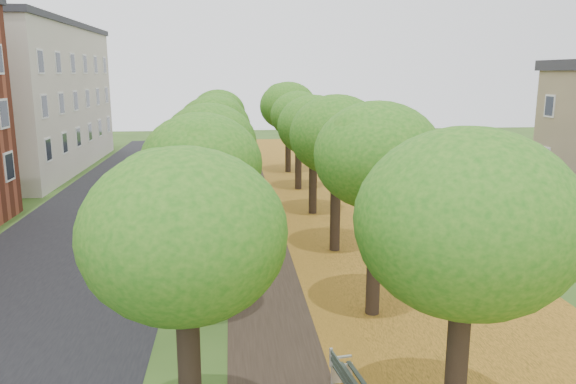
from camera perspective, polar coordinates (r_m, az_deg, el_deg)
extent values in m
cube|color=black|center=(25.66, -19.42, -4.23)|extent=(8.00, 70.00, 0.01)
cube|color=black|center=(24.96, -2.41, -3.98)|extent=(3.20, 70.00, 0.01)
cube|color=#B87622|center=(25.74, 8.79, -3.62)|extent=(7.50, 70.00, 0.01)
cube|color=black|center=(29.87, 24.29, -2.38)|extent=(9.00, 16.00, 0.01)
cylinder|color=black|center=(10.43, -9.92, -18.59)|extent=(0.40, 0.40, 3.21)
ellipsoid|color=#1F6515|center=(9.34, -10.53, -3.88)|extent=(3.53, 3.53, 3.00)
cylinder|color=black|center=(15.88, -8.46, -7.53)|extent=(0.40, 0.40, 3.21)
ellipsoid|color=#1F6515|center=(15.19, -8.78, 2.31)|extent=(3.53, 3.53, 3.00)
cylinder|color=black|center=(21.63, -7.79, -2.22)|extent=(0.40, 0.40, 3.21)
ellipsoid|color=#1F6515|center=(21.12, -8.00, 5.04)|extent=(3.53, 3.53, 3.00)
cylinder|color=black|center=(27.48, -7.41, 0.85)|extent=(0.40, 0.40, 3.21)
ellipsoid|color=#1F6515|center=(27.09, -7.57, 6.57)|extent=(3.53, 3.53, 3.00)
cylinder|color=black|center=(33.39, -7.16, 2.84)|extent=(0.40, 0.40, 3.21)
ellipsoid|color=#1F6515|center=(33.06, -7.29, 7.55)|extent=(3.53, 3.53, 3.00)
cylinder|color=black|center=(39.32, -6.99, 4.22)|extent=(0.40, 0.40, 3.21)
ellipsoid|color=#1F6515|center=(39.05, -7.09, 8.23)|extent=(3.53, 3.53, 3.00)
cylinder|color=black|center=(11.14, 16.74, -16.81)|extent=(0.40, 0.40, 3.21)
ellipsoid|color=#1F6515|center=(10.13, 17.67, -3.00)|extent=(3.53, 3.53, 3.00)
cylinder|color=black|center=(16.36, 8.71, -6.94)|extent=(0.40, 0.40, 3.21)
ellipsoid|color=#1F6515|center=(15.69, 9.02, 2.61)|extent=(3.53, 3.53, 3.00)
cylinder|color=black|center=(21.98, 4.82, -1.91)|extent=(0.40, 0.40, 3.21)
ellipsoid|color=#1F6515|center=(21.49, 4.95, 5.23)|extent=(3.53, 3.53, 3.00)
cylinder|color=black|center=(27.76, 2.54, 1.05)|extent=(0.40, 0.40, 3.21)
ellipsoid|color=#1F6515|center=(27.37, 2.60, 6.72)|extent=(3.53, 3.53, 3.00)
cylinder|color=black|center=(33.62, 1.05, 2.99)|extent=(0.40, 0.40, 3.21)
ellipsoid|color=#1F6515|center=(33.30, 1.07, 7.67)|extent=(3.53, 3.53, 3.00)
cylinder|color=black|center=(39.52, 0.01, 4.35)|extent=(0.40, 0.40, 3.21)
ellipsoid|color=#1F6515|center=(39.24, 0.01, 8.34)|extent=(3.53, 3.53, 3.00)
cube|color=beige|center=(44.80, -26.53, 8.37)|extent=(10.00, 20.00, 10.00)
cube|color=#2D2D33|center=(44.88, -27.17, 14.99)|extent=(10.30, 20.30, 0.40)
cube|color=#2D3931|center=(12.60, 6.83, -18.76)|extent=(0.72, 1.86, 0.04)
cube|color=#2D3931|center=(12.38, 5.68, -17.87)|extent=(0.30, 1.79, 0.26)
cube|color=silver|center=(13.38, 5.48, -17.88)|extent=(0.51, 0.13, 0.45)
cube|color=silver|center=(13.18, 5.52, -16.34)|extent=(0.46, 0.13, 0.04)
imported|color=#ADAEB2|center=(24.07, 25.50, -4.21)|extent=(4.04, 2.46, 1.28)
imported|color=maroon|center=(26.64, 22.10, -2.16)|extent=(4.89, 2.87, 1.52)
imported|color=#2E2E32|center=(30.85, 20.32, -0.41)|extent=(4.70, 2.87, 1.27)
imported|color=silver|center=(30.80, 18.03, -0.21)|extent=(5.30, 3.63, 1.35)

